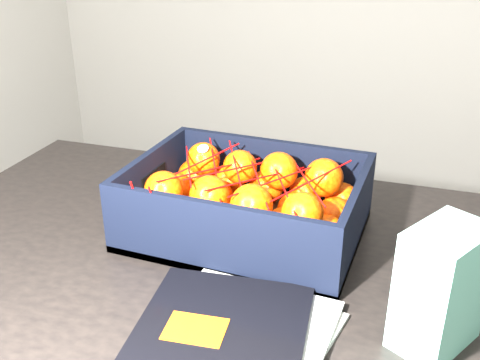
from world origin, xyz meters
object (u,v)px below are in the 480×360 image
(produce_crate, at_px, (247,212))
(retail_carton, at_px, (441,288))
(table, at_px, (246,328))
(magazine_stack, at_px, (224,349))

(produce_crate, bearing_deg, retail_carton, -28.45)
(table, height_order, retail_carton, retail_carton)
(magazine_stack, xyz_separation_m, retail_carton, (0.23, 0.12, 0.07))
(table, distance_m, retail_carton, 0.32)
(magazine_stack, relative_size, produce_crate, 0.85)
(retail_carton, bearing_deg, table, -163.27)
(retail_carton, bearing_deg, magazine_stack, -125.88)
(magazine_stack, bearing_deg, produce_crate, 105.32)
(table, bearing_deg, magazine_stack, -78.65)
(produce_crate, bearing_deg, magazine_stack, -74.68)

